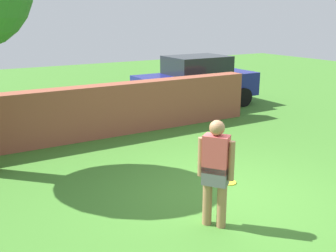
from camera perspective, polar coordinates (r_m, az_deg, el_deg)
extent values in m
plane|color=#3D7528|center=(7.08, 8.41, -9.85)|extent=(40.00, 40.00, 0.00)
cube|color=brown|center=(9.99, -14.79, 1.43)|extent=(10.86, 0.50, 1.34)
cylinder|color=#9E704C|center=(5.98, 5.68, -10.21)|extent=(0.14, 0.14, 0.85)
cylinder|color=#9E704C|center=(5.92, 7.75, -10.53)|extent=(0.14, 0.14, 0.85)
cube|color=slate|center=(5.80, 6.83, -7.03)|extent=(0.39, 0.42, 0.28)
cube|color=#CC4C4C|center=(5.68, 6.93, -4.00)|extent=(0.39, 0.42, 0.55)
sphere|color=#9E704C|center=(5.56, 7.06, -0.27)|extent=(0.22, 0.22, 0.22)
cylinder|color=#9E704C|center=(5.77, 4.76, -4.43)|extent=(0.09, 0.09, 0.58)
cylinder|color=#9E704C|center=(5.65, 9.11, -5.00)|extent=(0.09, 0.09, 0.58)
cube|color=navy|center=(13.65, 4.12, 5.82)|extent=(4.21, 1.71, 0.80)
cube|color=#1E2328|center=(13.54, 4.18, 8.74)|extent=(2.00, 1.51, 0.60)
cylinder|color=black|center=(12.28, 1.14, 2.87)|extent=(0.64, 0.22, 0.64)
cylinder|color=black|center=(13.72, -2.65, 4.20)|extent=(0.64, 0.22, 0.64)
cylinder|color=black|center=(13.90, 10.74, 4.09)|extent=(0.64, 0.22, 0.64)
cylinder|color=black|center=(15.19, 6.48, 5.22)|extent=(0.64, 0.22, 0.64)
cylinder|color=yellow|center=(7.58, 8.75, -8.01)|extent=(0.27, 0.27, 0.02)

